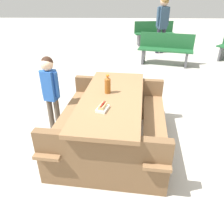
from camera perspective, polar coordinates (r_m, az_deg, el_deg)
name	(u,v)px	position (r m, az deg, el deg)	size (l,w,h in m)	color
ground_plane	(112,144)	(3.19, 0.00, -8.25)	(30.00, 30.00, 0.00)	#B7B2A8
picnic_table	(112,117)	(2.94, 0.00, -1.36)	(1.94, 1.58, 0.75)	olive
soda_bottle	(108,85)	(2.85, -1.14, 7.06)	(0.08, 0.08, 0.25)	brown
hotdog_tray	(103,107)	(2.47, -2.44, 1.20)	(0.20, 0.16, 0.08)	white
child_in_coat	(50,86)	(3.28, -15.74, 6.59)	(0.20, 0.28, 1.15)	brown
park_bench_near	(166,49)	(6.66, 13.67, 15.64)	(0.78, 1.55, 0.85)	#1E592D
park_bench_far	(154,33)	(9.11, 10.83, 19.49)	(0.58, 1.54, 0.85)	#1E592D
bystander_adult	(163,18)	(7.81, 13.00, 22.58)	(0.30, 0.42, 1.73)	#262633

